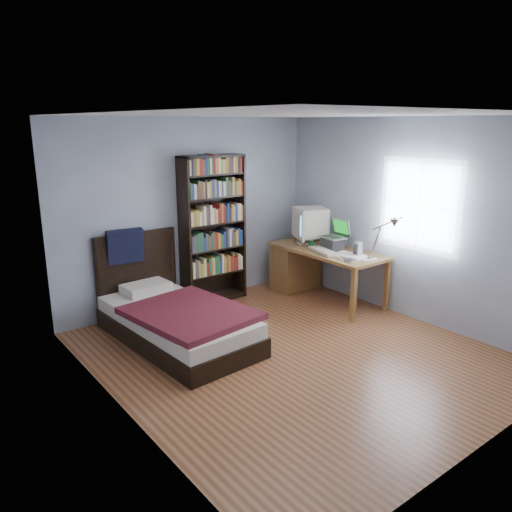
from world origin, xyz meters
The scene contains 14 objects.
room centered at (0.03, 0.00, 1.25)m, with size 4.20×4.24×2.50m.
desk centered at (1.51, 1.46, 0.42)m, with size 0.75×1.69×0.73m.
crt_monitor centered at (1.57, 1.42, 1.03)m, with size 0.62×0.56×0.52m.
laptop centered at (1.61, 0.97, 0.84)m, with size 0.36×0.36×0.41m.
desk_lamp centered at (1.46, -0.07, 1.23)m, with size 0.24×0.52×0.62m.
keyboard centered at (1.35, 0.90, 0.75)m, with size 0.20×0.51×0.04m, color #BFB29F.
speaker centered at (1.61, 0.54, 0.82)m, with size 0.09×0.09×0.17m, color gray.
soda_can centered at (1.38, 1.17, 0.79)m, with size 0.06×0.06×0.12m, color black.
mouse centered at (1.46, 1.27, 0.75)m, with size 0.07×0.11×0.04m, color silver.
phone_silver centered at (1.26, 0.71, 0.74)m, with size 0.06×0.11×0.02m, color #BABABF.
phone_grey centered at (1.27, 0.55, 0.74)m, with size 0.04×0.08×0.02m, color gray.
external_drive centered at (1.30, 0.38, 0.74)m, with size 0.12×0.12×0.02m, color gray.
bookshelf centered at (0.25, 1.94, 1.01)m, with size 0.91×0.30×2.01m.
bed centered at (-0.83, 1.13, 0.26)m, with size 1.25×2.14×1.16m.
Camera 1 is at (-3.35, -3.68, 2.43)m, focal length 35.00 mm.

